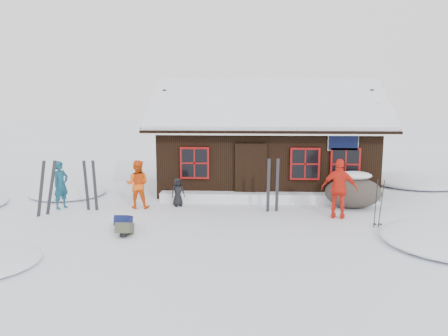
{
  "coord_description": "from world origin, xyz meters",
  "views": [
    {
      "loc": [
        0.76,
        -12.85,
        3.65
      ],
      "look_at": [
        -0.01,
        1.68,
        1.3
      ],
      "focal_mm": 35.0,
      "sensor_mm": 36.0,
      "label": 1
    }
  ],
  "objects_px": {
    "skier_orange_left": "(138,184)",
    "ski_poles": "(379,204)",
    "boulder": "(353,191)",
    "backpack_blue": "(124,223)",
    "skier_teal": "(61,185)",
    "backpack_olive": "(125,231)",
    "ski_pair_left": "(46,189)",
    "skier_orange_right": "(339,189)",
    "skier_crouched": "(178,192)"
  },
  "relations": [
    {
      "from": "skier_orange_right",
      "to": "ski_poles",
      "type": "relative_size",
      "value": 1.3
    },
    {
      "from": "ski_pair_left",
      "to": "ski_poles",
      "type": "bearing_deg",
      "value": -39.38
    },
    {
      "from": "skier_orange_left",
      "to": "skier_teal",
      "type": "bearing_deg",
      "value": 4.21
    },
    {
      "from": "boulder",
      "to": "ski_pair_left",
      "type": "bearing_deg",
      "value": -171.66
    },
    {
      "from": "skier_teal",
      "to": "ski_poles",
      "type": "distance_m",
      "value": 10.02
    },
    {
      "from": "boulder",
      "to": "backpack_blue",
      "type": "relative_size",
      "value": 3.47
    },
    {
      "from": "skier_crouched",
      "to": "backpack_olive",
      "type": "distance_m",
      "value": 3.43
    },
    {
      "from": "skier_orange_left",
      "to": "backpack_blue",
      "type": "bearing_deg",
      "value": 93.66
    },
    {
      "from": "skier_teal",
      "to": "ski_poles",
      "type": "xyz_separation_m",
      "value": [
        9.89,
        -1.6,
        -0.13
      ]
    },
    {
      "from": "skier_orange_left",
      "to": "boulder",
      "type": "distance_m",
      "value": 7.21
    },
    {
      "from": "skier_orange_right",
      "to": "backpack_blue",
      "type": "bearing_deg",
      "value": 28.24
    },
    {
      "from": "boulder",
      "to": "backpack_olive",
      "type": "bearing_deg",
      "value": -153.41
    },
    {
      "from": "skier_orange_left",
      "to": "ski_pair_left",
      "type": "distance_m",
      "value": 2.83
    },
    {
      "from": "backpack_olive",
      "to": "skier_teal",
      "type": "bearing_deg",
      "value": 136.72
    },
    {
      "from": "skier_teal",
      "to": "backpack_blue",
      "type": "relative_size",
      "value": 2.95
    },
    {
      "from": "skier_orange_left",
      "to": "backpack_olive",
      "type": "distance_m",
      "value": 3.09
    },
    {
      "from": "skier_crouched",
      "to": "backpack_blue",
      "type": "relative_size",
      "value": 1.79
    },
    {
      "from": "skier_teal",
      "to": "backpack_blue",
      "type": "xyz_separation_m",
      "value": [
        2.69,
        -2.13,
        -0.65
      ]
    },
    {
      "from": "skier_teal",
      "to": "backpack_olive",
      "type": "bearing_deg",
      "value": -108.89
    },
    {
      "from": "boulder",
      "to": "ski_poles",
      "type": "relative_size",
      "value": 1.32
    },
    {
      "from": "skier_crouched",
      "to": "backpack_olive",
      "type": "xyz_separation_m",
      "value": [
        -0.92,
        -3.29,
        -0.34
      ]
    },
    {
      "from": "skier_orange_right",
      "to": "backpack_blue",
      "type": "height_order",
      "value": "skier_orange_right"
    },
    {
      "from": "skier_orange_right",
      "to": "backpack_olive",
      "type": "height_order",
      "value": "skier_orange_right"
    },
    {
      "from": "skier_teal",
      "to": "skier_orange_left",
      "type": "bearing_deg",
      "value": -60.47
    },
    {
      "from": "skier_orange_right",
      "to": "boulder",
      "type": "xyz_separation_m",
      "value": [
        0.75,
        1.36,
        -0.36
      ]
    },
    {
      "from": "skier_orange_left",
      "to": "skier_crouched",
      "type": "bearing_deg",
      "value": -167.51
    },
    {
      "from": "boulder",
      "to": "backpack_olive",
      "type": "relative_size",
      "value": 3.61
    },
    {
      "from": "skier_orange_left",
      "to": "backpack_olive",
      "type": "height_order",
      "value": "skier_orange_left"
    },
    {
      "from": "backpack_olive",
      "to": "backpack_blue",
      "type": "bearing_deg",
      "value": 108.91
    },
    {
      "from": "skier_teal",
      "to": "skier_orange_left",
      "type": "distance_m",
      "value": 2.53
    },
    {
      "from": "skier_teal",
      "to": "boulder",
      "type": "relative_size",
      "value": 0.85
    },
    {
      "from": "backpack_olive",
      "to": "ski_pair_left",
      "type": "bearing_deg",
      "value": 147.43
    },
    {
      "from": "skier_orange_left",
      "to": "ski_pair_left",
      "type": "xyz_separation_m",
      "value": [
        -2.63,
        -1.03,
        0.04
      ]
    },
    {
      "from": "skier_orange_left",
      "to": "skier_orange_right",
      "type": "relative_size",
      "value": 0.88
    },
    {
      "from": "ski_poles",
      "to": "ski_pair_left",
      "type": "bearing_deg",
      "value": 175.55
    },
    {
      "from": "skier_crouched",
      "to": "ski_pair_left",
      "type": "bearing_deg",
      "value": 171.86
    },
    {
      "from": "skier_orange_left",
      "to": "backpack_blue",
      "type": "relative_size",
      "value": 2.99
    },
    {
      "from": "skier_orange_left",
      "to": "boulder",
      "type": "bearing_deg",
      "value": -177.11
    },
    {
      "from": "skier_orange_left",
      "to": "skier_orange_right",
      "type": "xyz_separation_m",
      "value": [
        6.44,
        -0.94,
        0.11
      ]
    },
    {
      "from": "skier_orange_right",
      "to": "backpack_olive",
      "type": "xyz_separation_m",
      "value": [
        -6.05,
        -2.05,
        -0.78
      ]
    },
    {
      "from": "ski_pair_left",
      "to": "ski_poles",
      "type": "height_order",
      "value": "ski_pair_left"
    },
    {
      "from": "boulder",
      "to": "backpack_blue",
      "type": "bearing_deg",
      "value": -158.65
    },
    {
      "from": "boulder",
      "to": "skier_orange_left",
      "type": "bearing_deg",
      "value": -176.71
    },
    {
      "from": "skier_crouched",
      "to": "backpack_blue",
      "type": "xyz_separation_m",
      "value": [
        -1.13,
        -2.63,
        -0.34
      ]
    },
    {
      "from": "ski_poles",
      "to": "skier_teal",
      "type": "bearing_deg",
      "value": 170.8
    },
    {
      "from": "boulder",
      "to": "backpack_blue",
      "type": "distance_m",
      "value": 7.55
    },
    {
      "from": "skier_orange_right",
      "to": "backpack_blue",
      "type": "distance_m",
      "value": 6.47
    },
    {
      "from": "backpack_blue",
      "to": "backpack_olive",
      "type": "bearing_deg",
      "value": -72.28
    },
    {
      "from": "skier_orange_left",
      "to": "ski_poles",
      "type": "xyz_separation_m",
      "value": [
        7.37,
        -1.81,
        -0.14
      ]
    },
    {
      "from": "skier_crouched",
      "to": "ski_pair_left",
      "type": "relative_size",
      "value": 0.54
    }
  ]
}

